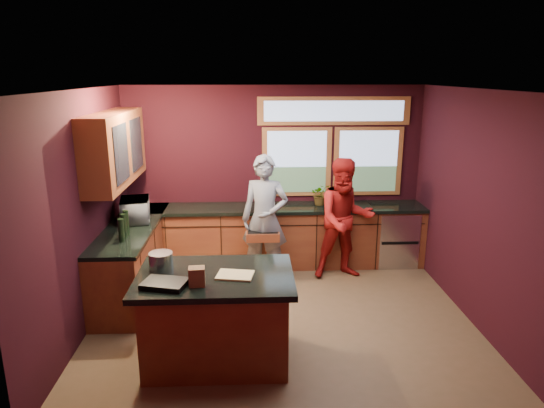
{
  "coord_description": "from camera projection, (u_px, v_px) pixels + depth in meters",
  "views": [
    {
      "loc": [
        -0.36,
        -5.31,
        2.87
      ],
      "look_at": [
        -0.1,
        0.4,
        1.32
      ],
      "focal_mm": 32.0,
      "sensor_mm": 36.0,
      "label": 1
    }
  ],
  "objects": [
    {
      "name": "cutting_board",
      "position": [
        235.0,
        275.0,
        4.75
      ],
      "size": [
        0.39,
        0.31,
        0.02
      ],
      "primitive_type": "cube",
      "rotation": [
        0.0,
        0.0,
        -0.18
      ],
      "color": "tan",
      "rests_on": "island"
    },
    {
      "name": "potted_plant",
      "position": [
        321.0,
        195.0,
        7.32
      ],
      "size": [
        0.29,
        0.25,
        0.33
      ],
      "primitive_type": "imported",
      "color": "#999999",
      "rests_on": "back_counter"
    },
    {
      "name": "paper_bag",
      "position": [
        197.0,
        277.0,
        4.52
      ],
      "size": [
        0.16,
        0.13,
        0.18
      ],
      "primitive_type": "cube",
      "rotation": [
        0.0,
        0.0,
        0.08
      ],
      "color": "brown",
      "rests_on": "island"
    },
    {
      "name": "stock_pot",
      "position": [
        161.0,
        261.0,
        4.88
      ],
      "size": [
        0.24,
        0.24,
        0.18
      ],
      "primitive_type": "cylinder",
      "color": "#B7B7BC",
      "rests_on": "island"
    },
    {
      "name": "back_counter",
      "position": [
        288.0,
        235.0,
        7.41
      ],
      "size": [
        4.5,
        0.64,
        0.93
      ],
      "color": "maroon",
      "rests_on": "floor"
    },
    {
      "name": "black_tray",
      "position": [
        165.0,
        284.0,
        4.52
      ],
      "size": [
        0.46,
        0.37,
        0.05
      ],
      "primitive_type": "cube",
      "rotation": [
        0.0,
        0.0,
        -0.25
      ],
      "color": "black",
      "rests_on": "island"
    },
    {
      "name": "person_grey",
      "position": [
        265.0,
        219.0,
        6.76
      ],
      "size": [
        0.74,
        0.57,
        1.8
      ],
      "primitive_type": "imported",
      "rotation": [
        0.0,
        0.0,
        -0.23
      ],
      "color": "slate",
      "rests_on": "floor"
    },
    {
      "name": "left_counter",
      "position": [
        133.0,
        258.0,
        6.49
      ],
      "size": [
        0.64,
        2.3,
        0.93
      ],
      "color": "maroon",
      "rests_on": "floor"
    },
    {
      "name": "island",
      "position": [
        216.0,
        317.0,
        4.91
      ],
      "size": [
        1.55,
        1.05,
        0.95
      ],
      "color": "maroon",
      "rests_on": "floor"
    },
    {
      "name": "person_red",
      "position": [
        345.0,
        219.0,
        6.85
      ],
      "size": [
        0.91,
        0.74,
        1.74
      ],
      "primitive_type": "imported",
      "rotation": [
        0.0,
        0.0,
        0.1
      ],
      "color": "#9D1412",
      "rests_on": "floor"
    },
    {
      "name": "paper_towel",
      "position": [
        271.0,
        197.0,
        7.24
      ],
      "size": [
        0.12,
        0.12,
        0.28
      ],
      "primitive_type": "cylinder",
      "color": "white",
      "rests_on": "back_counter"
    },
    {
      "name": "floor",
      "position": [
        282.0,
        317.0,
        5.88
      ],
      "size": [
        4.5,
        4.5,
        0.0
      ],
      "primitive_type": "plane",
      "color": "brown",
      "rests_on": "ground"
    },
    {
      "name": "room_shell",
      "position": [
        230.0,
        167.0,
        5.7
      ],
      "size": [
        4.52,
        4.02,
        2.71
      ],
      "color": "black",
      "rests_on": "ground"
    },
    {
      "name": "microwave",
      "position": [
        135.0,
        210.0,
        6.53
      ],
      "size": [
        0.47,
        0.61,
        0.3
      ],
      "primitive_type": "imported",
      "rotation": [
        0.0,
        0.0,
        1.77
      ],
      "color": "#999999",
      "rests_on": "left_counter"
    }
  ]
}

